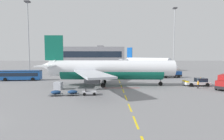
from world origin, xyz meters
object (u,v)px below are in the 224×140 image
object	(u,v)px
baggage_train	(73,93)
airliner_foreground	(109,70)
ground_power_truck	(170,73)
apron_shuttle_bus	(20,75)
ground_crew_worker	(198,84)
apron_light_mast_near	(28,30)
pushback_tug	(197,82)
airliner_mid_left	(146,62)
apron_light_mast_far	(174,33)
uld_cargo_container	(58,86)

from	to	relation	value
baggage_train	airliner_foreground	bearing A→B (deg)	57.87
ground_power_truck	baggage_train	xyz separation A→B (m)	(-26.93, -26.64, -1.12)
apron_shuttle_bus	baggage_train	xyz separation A→B (m)	(19.62, -20.76, -1.23)
apron_shuttle_bus	baggage_train	bearing A→B (deg)	-46.62
ground_crew_worker	apron_light_mast_near	xyz separation A→B (m)	(-50.14, 29.41, 15.86)
pushback_tug	ground_power_truck	size ratio (longest dim) A/B	0.82
airliner_foreground	pushback_tug	world-z (taller)	airliner_foreground
ground_crew_worker	apron_light_mast_near	bearing A→B (deg)	149.61
pushback_tug	ground_power_truck	bearing A→B (deg)	94.60
pushback_tug	airliner_mid_left	size ratio (longest dim) A/B	0.19
airliner_mid_left	ground_crew_worker	bearing A→B (deg)	-90.12
ground_crew_worker	airliner_mid_left	bearing A→B (deg)	89.88
apron_light_mast_near	airliner_mid_left	bearing A→B (deg)	31.23
airliner_foreground	apron_shuttle_bus	size ratio (longest dim) A/B	2.85
airliner_foreground	ground_crew_worker	xyz separation A→B (m)	(19.89, -4.00, -2.95)
apron_light_mast_far	apron_shuttle_bus	bearing A→B (deg)	-151.37
pushback_tug	baggage_train	bearing A→B (deg)	-159.91
apron_light_mast_near	ground_crew_worker	bearing A→B (deg)	-30.39
ground_crew_worker	uld_cargo_container	size ratio (longest dim) A/B	0.99
airliner_foreground	baggage_train	distance (m)	13.29
pushback_tug	uld_cargo_container	xyz separation A→B (m)	(-32.58, -4.18, -0.10)
airliner_foreground	ground_crew_worker	distance (m)	20.50
pushback_tug	ground_crew_worker	xyz separation A→B (m)	(-1.52, -3.45, 0.10)
ground_crew_worker	apron_light_mast_far	xyz separation A→B (m)	(10.05, 44.66, 16.79)
airliner_foreground	airliner_mid_left	size ratio (longest dim) A/B	1.09
ground_power_truck	apron_light_mast_near	size ratio (longest dim) A/B	0.27
ground_crew_worker	uld_cargo_container	world-z (taller)	ground_crew_worker
apron_shuttle_bus	apron_light_mast_near	xyz separation A→B (m)	(-3.80, 15.52, 15.11)
ground_crew_worker	uld_cargo_container	distance (m)	31.07
apron_shuttle_bus	ground_power_truck	size ratio (longest dim) A/B	1.67
baggage_train	apron_light_mast_near	xyz separation A→B (m)	(-23.42, 36.28, 16.34)
apron_light_mast_far	airliner_foreground	bearing A→B (deg)	-126.37
apron_light_mast_near	airliner_foreground	bearing A→B (deg)	-40.04
baggage_train	apron_shuttle_bus	bearing A→B (deg)	133.38
ground_crew_worker	apron_light_mast_far	bearing A→B (deg)	77.31
airliner_foreground	baggage_train	size ratio (longest dim) A/B	3.99
apron_light_mast_far	airliner_mid_left	bearing A→B (deg)	123.10
pushback_tug	baggage_train	xyz separation A→B (m)	(-28.24, -10.33, -0.38)
ground_crew_worker	uld_cargo_container	bearing A→B (deg)	-178.66
ground_crew_worker	baggage_train	bearing A→B (deg)	-165.57
uld_cargo_container	apron_light_mast_far	xyz separation A→B (m)	(41.11, 45.38, 16.99)
airliner_mid_left	ground_power_truck	size ratio (longest dim) A/B	4.35
airliner_mid_left	baggage_train	size ratio (longest dim) A/B	3.65
airliner_foreground	apron_light_mast_near	xyz separation A→B (m)	(-30.24, 25.41, 12.91)
airliner_mid_left	pushback_tug	bearing A→B (deg)	-88.59
airliner_mid_left	apron_light_mast_far	world-z (taller)	apron_light_mast_far
pushback_tug	apron_shuttle_bus	bearing A→B (deg)	167.71
ground_crew_worker	uld_cargo_container	xyz separation A→B (m)	(-31.06, -0.72, -0.20)
apron_shuttle_bus	apron_light_mast_near	distance (m)	22.00
ground_power_truck	ground_crew_worker	xyz separation A→B (m)	(-0.21, -19.77, -0.64)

